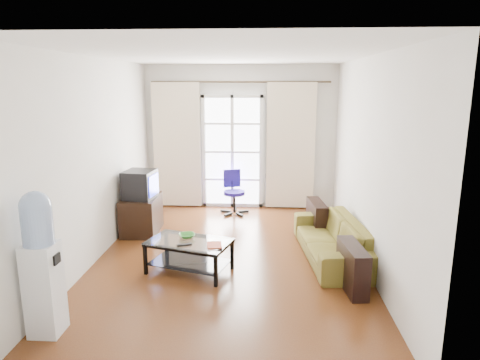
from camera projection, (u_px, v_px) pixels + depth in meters
The scene contains 20 objects.
floor at pixel (230, 258), 5.90m from camera, with size 5.20×5.20×0.00m, color brown.
ceiling at pixel (228, 55), 5.30m from camera, with size 5.20×5.20×0.00m, color white.
wall_back at pixel (240, 137), 8.13m from camera, with size 3.60×0.02×2.70m, color silver.
wall_front at pixel (199, 227), 3.07m from camera, with size 3.60×0.02×2.70m, color silver.
wall_left at pixel (95, 160), 5.70m from camera, with size 0.02×5.20×2.70m, color silver.
wall_right at pixel (368, 163), 5.50m from camera, with size 0.02×5.20×2.70m, color silver.
french_door at pixel (232, 152), 8.15m from camera, with size 1.16×0.06×2.15m.
curtain_rod at pixel (240, 82), 7.81m from camera, with size 0.04×0.04×3.30m, color #4C3F2D.
curtain_left at pixel (177, 146), 8.12m from camera, with size 0.90×0.07×2.35m, color beige.
curtain_right at pixel (291, 146), 7.99m from camera, with size 0.90×0.07×2.35m, color beige.
radiator at pixel (282, 191), 8.21m from camera, with size 0.64×0.12×0.64m, color #97989A.
sofa at pixel (332, 239), 5.87m from camera, with size 0.92×1.92×0.54m, color brown.
coffee_table at pixel (189, 252), 5.41m from camera, with size 1.15×0.86×0.42m.
bowl at pixel (187, 236), 5.50m from camera, with size 0.26×0.26×0.05m, color #30844B.
book at pixel (207, 246), 5.20m from camera, with size 0.21×0.26×0.02m, color #B91637.
remote at pixel (184, 245), 5.23m from camera, with size 0.18×0.05×0.02m, color black.
tv_stand at pixel (142, 214), 6.88m from camera, with size 0.53×0.80×0.59m, color black.
crt_tv at pixel (139, 184), 6.70m from camera, with size 0.53×0.53×0.44m.
task_chair at pixel (234, 201), 7.88m from camera, with size 0.69×0.69×0.80m.
water_cooler at pixel (41, 261), 3.98m from camera, with size 0.31×0.29×1.41m.
Camera 1 is at (0.47, -5.50, 2.36)m, focal length 32.00 mm.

